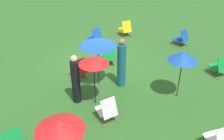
{
  "coord_description": "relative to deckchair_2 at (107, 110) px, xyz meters",
  "views": [
    {
      "loc": [
        3.84,
        8.31,
        5.36
      ],
      "look_at": [
        0.0,
        1.2,
        0.5
      ],
      "focal_mm": 40.76,
      "sensor_mm": 36.0,
      "label": 1
    }
  ],
  "objects": [
    {
      "name": "ground_plane",
      "position": [
        -1.15,
        -3.0,
        -0.37
      ],
      "size": [
        40.0,
        40.0,
        0.0
      ],
      "primitive_type": "plane",
      "color": "#2D6026"
    },
    {
      "name": "deckchair_2",
      "position": [
        0.0,
        0.0,
        0.0
      ],
      "size": [
        0.51,
        0.78,
        0.83
      ],
      "rotation": [
        0.0,
        0.0,
        0.05
      ],
      "color": "olive",
      "rests_on": "ground"
    },
    {
      "name": "deckchair_3",
      "position": [
        -2.03,
        -5.12,
        0.0
      ],
      "size": [
        0.64,
        0.85,
        0.83
      ],
      "rotation": [
        0.0,
        0.0,
        0.23
      ],
      "color": "olive",
      "rests_on": "ground"
    },
    {
      "name": "deckchair_7",
      "position": [
        -2.04,
        2.46,
        0.0
      ],
      "size": [
        0.59,
        0.82,
        0.83
      ],
      "rotation": [
        0.0,
        0.0,
        -0.16
      ],
      "color": "olive",
      "rests_on": "ground"
    },
    {
      "name": "deckchair_8",
      "position": [
        -0.17,
        -2.63,
        0.0
      ],
      "size": [
        0.57,
        0.82,
        0.83
      ],
      "rotation": [
        0.0,
        0.0,
        0.13
      ],
      "color": "olive",
      "rests_on": "ground"
    },
    {
      "name": "deckchair_9",
      "position": [
        -5.6,
        -3.0,
        0.0
      ],
      "size": [
        0.67,
        0.86,
        0.83
      ],
      "rotation": [
        0.0,
        0.0,
        0.29
      ],
      "color": "olive",
      "rests_on": "ground"
    },
    {
      "name": "deckchair_10",
      "position": [
        -3.85,
        -5.31,
        0.0
      ],
      "size": [
        0.52,
        0.79,
        0.83
      ],
      "rotation": [
        0.0,
        0.0,
        -0.06
      ],
      "color": "olive",
      "rests_on": "ground"
    },
    {
      "name": "deckchair_13",
      "position": [
        -1.65,
        -3.05,
        0.0
      ],
      "size": [
        0.65,
        0.85,
        0.83
      ],
      "rotation": [
        0.0,
        0.0,
        -0.25
      ],
      "color": "olive",
      "rests_on": "ground"
    },
    {
      "name": "deckchair_14",
      "position": [
        -5.06,
        -0.22,
        0.0
      ],
      "size": [
        0.56,
        0.81,
        0.83
      ],
      "rotation": [
        0.0,
        0.0,
        -0.11
      ],
      "color": "olive",
      "rests_on": "ground"
    },
    {
      "name": "umbrella_0",
      "position": [
        -0.64,
        -1.88,
        1.32
      ],
      "size": [
        1.29,
        1.29,
        1.8
      ],
      "color": "black",
      "rests_on": "ground"
    },
    {
      "name": "umbrella_1",
      "position": [
        1.83,
        1.54,
        1.47
      ],
      "size": [
        1.02,
        1.02,
        1.97
      ],
      "color": "black",
      "rests_on": "ground"
    },
    {
      "name": "umbrella_2",
      "position": [
        -0.04,
        -0.92,
        1.26
      ],
      "size": [
        0.96,
        0.96,
        1.76
      ],
      "color": "black",
      "rests_on": "ground"
    },
    {
      "name": "umbrella_3",
      "position": [
        -2.7,
        0.09,
        1.2
      ],
      "size": [
        0.97,
        0.97,
        1.73
      ],
      "color": "black",
      "rests_on": "ground"
    },
    {
      "name": "person_0",
      "position": [
        -1.35,
        -1.44,
        0.51
      ],
      "size": [
        0.44,
        0.44,
        1.85
      ],
      "rotation": [
        0.0,
        0.0,
        0.91
      ],
      "color": "#195972",
      "rests_on": "ground"
    },
    {
      "name": "person_1",
      "position": [
        0.45,
        -1.31,
        0.46
      ],
      "size": [
        0.37,
        0.37,
        1.74
      ],
      "rotation": [
        0.0,
        0.0,
        4.34
      ],
      "color": "black",
      "rests_on": "ground"
    }
  ]
}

